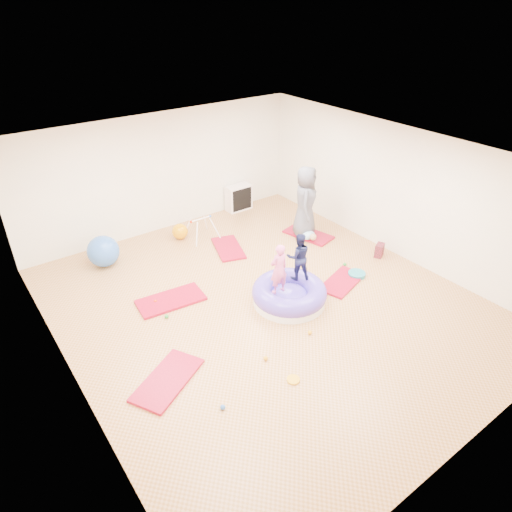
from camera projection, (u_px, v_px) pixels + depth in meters
room at (266, 238)px, 7.90m from camera, size 7.01×8.01×2.81m
gym_mat_front_left at (168, 380)px, 6.90m from camera, size 1.33×1.10×0.05m
gym_mat_mid_left at (171, 300)px, 8.66m from camera, size 1.31×0.75×0.05m
gym_mat_center_back at (228, 248)px, 10.39m from camera, size 0.88×1.23×0.05m
gym_mat_right at (342, 282)px, 9.20m from camera, size 1.19×0.84×0.05m
gym_mat_rear_right at (308, 234)px, 10.96m from camera, size 0.83×1.25×0.05m
inflatable_cushion at (289, 294)px, 8.57m from camera, size 1.41×1.41×0.45m
child_pink at (279, 267)px, 8.04m from camera, size 0.37×0.26×0.98m
child_navy at (299, 254)px, 8.45m from camera, size 0.57×0.53×0.94m
adult_caregiver at (305, 202)px, 10.50m from camera, size 0.96×0.96×1.68m
infant at (309, 236)px, 10.64m from camera, size 0.34×0.35×0.20m
ball_pit_balls at (247, 324)px, 8.02m from camera, size 4.27×2.94×0.08m
exercise_ball_blue at (103, 251)px, 9.64m from camera, size 0.67×0.67×0.67m
exercise_ball_orange at (180, 231)px, 10.74m from camera, size 0.38×0.38×0.38m
infant_play_gym at (201, 225)px, 10.66m from camera, size 0.69×0.66×0.53m
cube_shelf at (239, 198)px, 12.09m from camera, size 0.68×0.34×0.68m
balance_disc at (357, 274)px, 9.41m from camera, size 0.36×0.36×0.08m
backpack at (379, 250)px, 10.06m from camera, size 0.30×0.25×0.29m
yellow_toy at (293, 380)px, 6.92m from camera, size 0.20×0.20×0.03m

